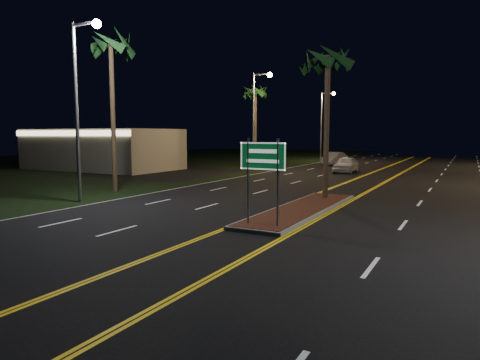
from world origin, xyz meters
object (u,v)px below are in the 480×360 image
Objects in this scene: car_near at (346,163)px; commercial_building at (102,149)px; car_far at (334,158)px; median_island at (302,209)px; streetlight_left_mid at (257,110)px; palm_median at (328,60)px; palm_left_near at (111,47)px; highway_sign at (263,164)px; palm_left_far at (255,92)px; streetlight_left_far at (324,118)px; streetlight_left_near at (81,91)px.

commercial_building is at bearing -161.96° from car_near.
commercial_building is 25.34m from car_far.
streetlight_left_mid is at bearing 121.98° from median_island.
car_near is 1.01× the size of car_far.
palm_left_near is at bearing -168.69° from palm_median.
commercial_building reaches higher than highway_sign.
car_near is at bearing 65.56° from palm_left_near.
palm_left_far is at bearing 31.25° from commercial_building.
palm_median is (10.61, -33.50, 1.62)m from streetlight_left_far.
highway_sign is at bearing -90.00° from palm_median.
palm_median is 1.63× the size of car_near.
palm_left_near is at bearing 175.43° from median_island.
palm_left_far reaches higher than highway_sign.
commercial_building is at bearing 138.39° from palm_left_near.
car_near is (7.17, 3.94, -4.81)m from streetlight_left_mid.
streetlight_left_mid reaches higher than median_island.
commercial_building is at bearing -130.72° from car_far.
streetlight_left_near is 1.76× the size of car_near.
car_near is (9.06, 19.94, -7.83)m from palm_left_near.
streetlight_left_mid reaches higher than highway_sign.
palm_left_near is at bearing -115.81° from car_near.
palm_left_near is (-12.50, 1.00, 8.60)m from median_island.
palm_left_far is (-0.30, 20.00, -0.93)m from palm_left_near.
streetlight_left_near reaches higher than car_far.
median_island is at bearing 15.78° from streetlight_left_near.
palm_left_near is at bearing 157.40° from highway_sign.
car_near is 9.64m from car_far.
highway_sign is at bearing -63.41° from streetlight_left_mid.
highway_sign is 0.21× the size of commercial_building.
highway_sign is 0.36× the size of palm_left_far.
palm_median is at bearing 31.49° from streetlight_left_near.
streetlight_left_mid is 0.92× the size of palm_left_near.
highway_sign is at bearing -83.59° from car_near.
car_near is (-3.44, 17.44, -6.42)m from palm_median.
streetlight_left_far is at bearing 87.00° from palm_left_near.
streetlight_left_near is 1.02× the size of palm_left_far.
median_island is 1.23× the size of palm_median.
streetlight_left_near reaches higher than palm_left_far.
palm_left_near is (-12.50, -2.50, 1.40)m from palm_median.
palm_left_near reaches higher than commercial_building.
streetlight_left_near is at bearing -84.79° from palm_left_far.
palm_median reaches higher than commercial_building.
palm_left_near reaches higher than palm_median.
median_island is 4.80m from highway_sign.
streetlight_left_far is 9.29m from car_far.
highway_sign is 0.39× the size of palm_median.
median_island is 1.14× the size of streetlight_left_mid.
car_far is (5.68, 8.86, -6.90)m from palm_left_far.
palm_left_near is 23.26m from car_near.
median_island is 2.02× the size of car_far.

